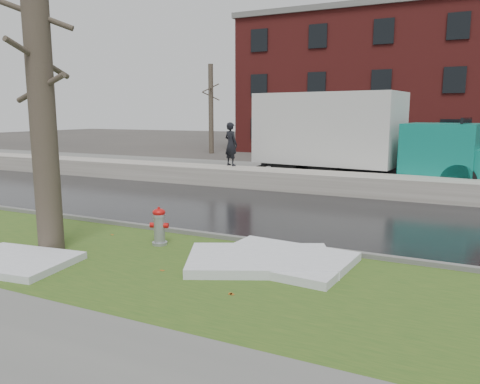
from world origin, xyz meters
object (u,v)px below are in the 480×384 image
at_px(box_truck, 355,136).
at_px(tree, 41,91).
at_px(worker, 231,144).
at_px(fire_hydrant, 159,225).

bearing_deg(box_truck, tree, -99.54).
bearing_deg(tree, worker, 95.87).
bearing_deg(fire_hydrant, box_truck, 62.22).
bearing_deg(tree, box_truck, 73.35).
height_order(tree, box_truck, tree).
relative_size(box_truck, worker, 6.28).
height_order(tree, worker, tree).
distance_m(fire_hydrant, tree, 3.74).
bearing_deg(worker, tree, 116.76).
relative_size(fire_hydrant, tree, 0.13).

